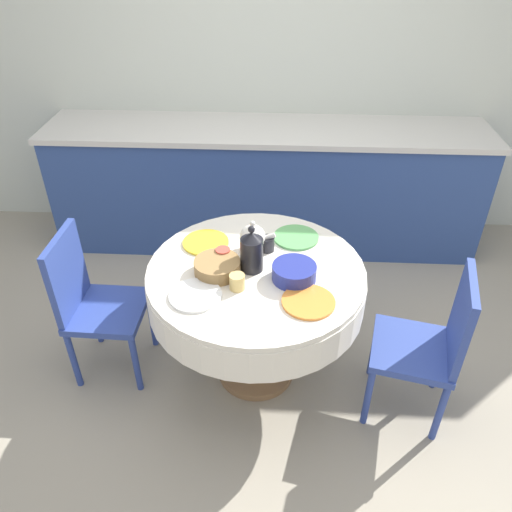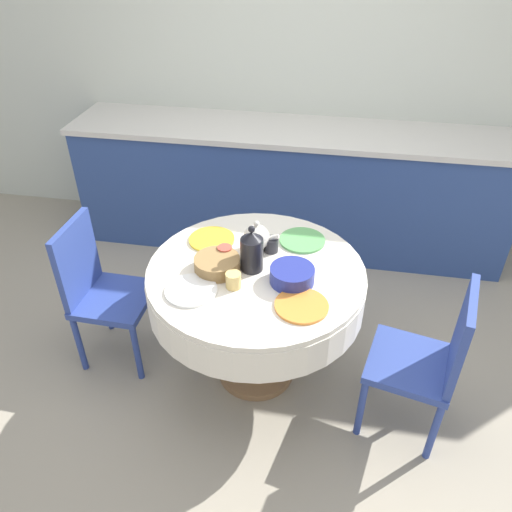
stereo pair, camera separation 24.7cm
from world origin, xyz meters
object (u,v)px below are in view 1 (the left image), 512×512
coffee_carafe (252,251)px  teapot (253,238)px  chair_right (92,300)px  chair_left (431,342)px

coffee_carafe → teapot: 0.17m
teapot → coffee_carafe: bearing=-88.7°
coffee_carafe → teapot: bearing=91.3°
coffee_carafe → teapot: coffee_carafe is taller
chair_right → teapot: size_ratio=4.70×
chair_left → coffee_carafe: 0.99m
chair_left → chair_right: size_ratio=1.00×
coffee_carafe → teapot: (-0.00, 0.17, -0.03)m
chair_left → teapot: bearing=80.8°
chair_left → chair_right: (-1.78, 0.23, 0.00)m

